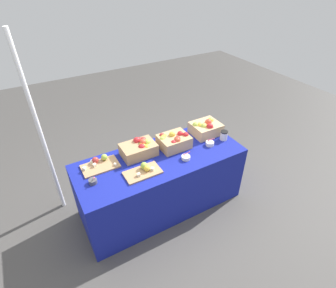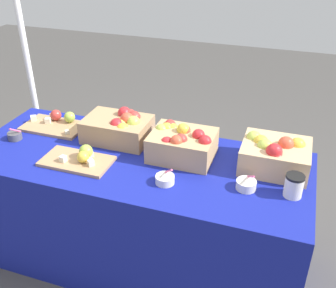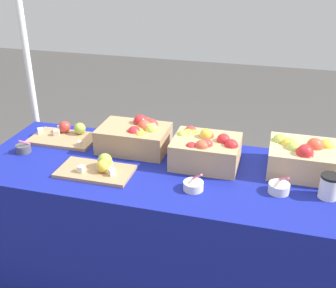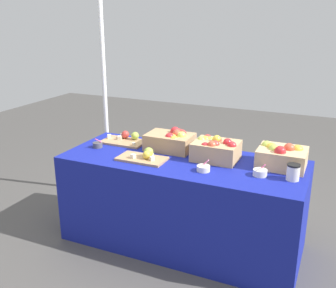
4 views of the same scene
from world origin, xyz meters
name	(u,v)px [view 2 (image 2 of 4)]	position (x,y,z in m)	size (l,w,h in m)	color
ground_plane	(140,256)	(0.00, 0.00, 0.00)	(10.00, 10.00, 0.00)	#474442
table	(138,211)	(0.00, 0.00, 0.37)	(1.90, 0.76, 0.74)	navy
apple_crate_left	(274,154)	(0.73, 0.15, 0.82)	(0.35, 0.30, 0.19)	tan
apple_crate_middle	(182,143)	(0.23, 0.10, 0.82)	(0.34, 0.28, 0.19)	tan
apple_crate_right	(120,127)	(-0.17, 0.17, 0.82)	(0.38, 0.26, 0.18)	tan
cutting_board_front	(80,159)	(-0.27, -0.14, 0.76)	(0.38, 0.21, 0.09)	tan
cutting_board_back	(56,123)	(-0.62, 0.19, 0.76)	(0.38, 0.23, 0.09)	tan
sample_bowl_near	(246,185)	(0.62, -0.08, 0.76)	(0.10, 0.10, 0.10)	silver
sample_bowl_mid	(15,136)	(-0.77, -0.03, 0.76)	(0.08, 0.08, 0.09)	#4C4C51
sample_bowl_far	(165,179)	(0.23, -0.17, 0.76)	(0.10, 0.10, 0.10)	silver
coffee_cup	(294,186)	(0.84, -0.07, 0.80)	(0.09, 0.09, 0.11)	silver
tent_pole	(26,54)	(-1.08, 0.59, 1.05)	(0.04, 0.04, 2.10)	white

